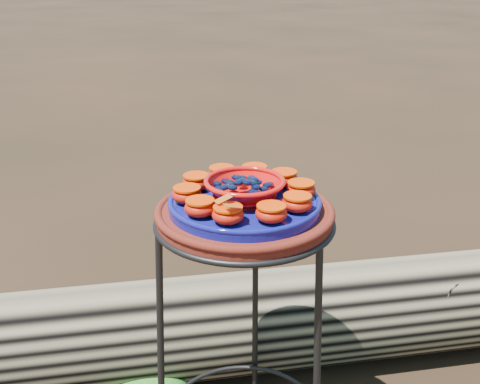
# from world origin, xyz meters

# --- Properties ---
(plant_stand) EXTENTS (0.44, 0.44, 0.70)m
(plant_stand) POSITION_xyz_m (0.00, 0.00, 0.35)
(plant_stand) COLOR black
(plant_stand) RESTS_ON ground
(terracotta_saucer) EXTENTS (0.39, 0.39, 0.03)m
(terracotta_saucer) POSITION_xyz_m (0.00, 0.00, 0.72)
(terracotta_saucer) COLOR #40110B
(terracotta_saucer) RESTS_ON plant_stand
(cobalt_plate) EXTENTS (0.33, 0.33, 0.02)m
(cobalt_plate) POSITION_xyz_m (0.00, 0.00, 0.74)
(cobalt_plate) COLOR #0C0664
(cobalt_plate) RESTS_ON terracotta_saucer
(red_bowl) EXTENTS (0.17, 0.17, 0.05)m
(red_bowl) POSITION_xyz_m (0.00, 0.00, 0.78)
(red_bowl) COLOR red
(red_bowl) RESTS_ON cobalt_plate
(glass_gems) EXTENTS (0.13, 0.13, 0.02)m
(glass_gems) POSITION_xyz_m (0.00, 0.00, 0.81)
(glass_gems) COLOR black
(glass_gems) RESTS_ON red_bowl
(orange_half_0) EXTENTS (0.06, 0.06, 0.04)m
(orange_half_0) POSITION_xyz_m (-0.02, -0.12, 0.77)
(orange_half_0) COLOR #A90001
(orange_half_0) RESTS_ON cobalt_plate
(orange_half_1) EXTENTS (0.06, 0.06, 0.04)m
(orange_half_1) POSITION_xyz_m (0.07, -0.10, 0.77)
(orange_half_1) COLOR #A90001
(orange_half_1) RESTS_ON cobalt_plate
(orange_half_2) EXTENTS (0.06, 0.06, 0.04)m
(orange_half_2) POSITION_xyz_m (0.12, -0.04, 0.77)
(orange_half_2) COLOR #A90001
(orange_half_2) RESTS_ON cobalt_plate
(orange_half_3) EXTENTS (0.06, 0.06, 0.04)m
(orange_half_3) POSITION_xyz_m (0.12, 0.03, 0.77)
(orange_half_3) COLOR #A90001
(orange_half_3) RESTS_ON cobalt_plate
(orange_half_4) EXTENTS (0.06, 0.06, 0.04)m
(orange_half_4) POSITION_xyz_m (0.08, 0.10, 0.77)
(orange_half_4) COLOR #A90001
(orange_half_4) RESTS_ON cobalt_plate
(orange_half_5) EXTENTS (0.06, 0.06, 0.04)m
(orange_half_5) POSITION_xyz_m (0.01, 0.12, 0.77)
(orange_half_5) COLOR #A90001
(orange_half_5) RESTS_ON cobalt_plate
(orange_half_6) EXTENTS (0.06, 0.06, 0.04)m
(orange_half_6) POSITION_xyz_m (-0.07, 0.10, 0.77)
(orange_half_6) COLOR #A90001
(orange_half_6) RESTS_ON cobalt_plate
(orange_half_7) EXTENTS (0.06, 0.06, 0.04)m
(orange_half_7) POSITION_xyz_m (-0.12, 0.04, 0.77)
(orange_half_7) COLOR #A90001
(orange_half_7) RESTS_ON cobalt_plate
(orange_half_8) EXTENTS (0.06, 0.06, 0.04)m
(orange_half_8) POSITION_xyz_m (-0.12, -0.03, 0.77)
(orange_half_8) COLOR #A90001
(orange_half_8) RESTS_ON cobalt_plate
(orange_half_9) EXTENTS (0.06, 0.06, 0.04)m
(orange_half_9) POSITION_xyz_m (-0.08, -0.10, 0.77)
(orange_half_9) COLOR #A90001
(orange_half_9) RESTS_ON cobalt_plate
(butterfly) EXTENTS (0.09, 0.08, 0.01)m
(butterfly) POSITION_xyz_m (-0.02, -0.12, 0.80)
(butterfly) COLOR #BD4D0F
(butterfly) RESTS_ON orange_half_0
(driftwood_log) EXTENTS (1.80, 1.01, 0.33)m
(driftwood_log) POSITION_xyz_m (0.07, 0.44, 0.16)
(driftwood_log) COLOR black
(driftwood_log) RESTS_ON ground
(foliage_back) EXTENTS (0.34, 0.34, 0.17)m
(foliage_back) POSITION_xyz_m (-0.23, 0.57, 0.08)
(foliage_back) COLOR #1B631A
(foliage_back) RESTS_ON ground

